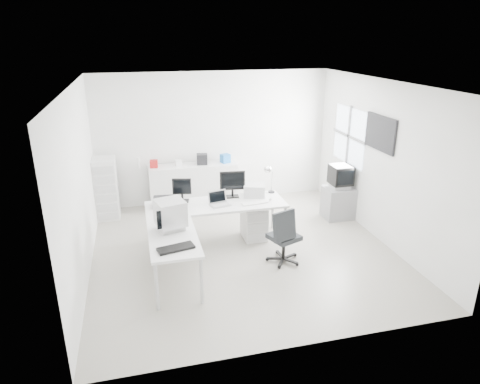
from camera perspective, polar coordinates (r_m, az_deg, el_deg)
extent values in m
cube|color=#B5AFA2|center=(7.44, 0.38, -7.77)|extent=(5.00, 5.00, 0.01)
cube|color=white|center=(6.60, 0.43, 14.22)|extent=(5.00, 5.00, 0.01)
cube|color=silver|center=(9.24, -3.49, 7.15)|extent=(5.00, 0.02, 2.80)
cube|color=silver|center=(6.75, -20.63, 0.82)|extent=(0.02, 5.00, 2.80)
cube|color=silver|center=(7.87, 18.37, 3.78)|extent=(0.02, 5.00, 2.80)
cube|color=silver|center=(7.76, 1.88, -4.05)|extent=(0.40, 0.50, 0.60)
cube|color=black|center=(7.36, -9.88, -1.33)|extent=(0.45, 0.37, 0.15)
cube|color=silver|center=(7.39, 1.97, -1.46)|extent=(0.47, 0.20, 0.02)
sphere|color=silver|center=(7.51, 4.06, -0.99)|extent=(0.05, 0.05, 0.05)
cube|color=#ADADAD|center=(7.72, 1.94, 0.27)|extent=(0.45, 0.42, 0.21)
cube|color=black|center=(5.93, -8.55, -7.40)|extent=(0.53, 0.31, 0.03)
cube|color=gray|center=(8.82, 12.99, -1.38)|extent=(0.58, 0.48, 0.64)
cube|color=silver|center=(9.18, -6.21, 0.87)|extent=(1.84, 0.46, 0.92)
cube|color=#A51817|center=(8.96, -11.42, 3.70)|extent=(0.17, 0.16, 0.15)
cube|color=silver|center=(8.99, -8.23, 3.87)|extent=(0.14, 0.13, 0.13)
cube|color=black|center=(9.04, -5.09, 4.39)|extent=(0.24, 0.22, 0.22)
cube|color=#1963B4|center=(9.13, -1.98, 4.51)|extent=(0.23, 0.21, 0.18)
cylinder|color=silver|center=(8.98, -13.36, 3.81)|extent=(0.07, 0.07, 0.22)
cube|color=silver|center=(8.91, -17.38, 0.47)|extent=(0.43, 0.51, 1.23)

